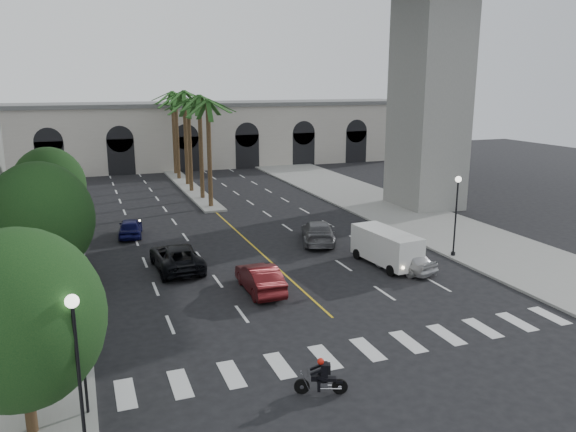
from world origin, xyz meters
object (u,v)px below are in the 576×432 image
object	(u,v)px
traffic_signal_near	(82,349)
cargo_van	(387,246)
car_a	(404,260)
pedestrian_b	(63,328)
lamp_post_left_near	(78,364)
pedestrian_a	(78,327)
car_e	(130,227)
car_c	(176,257)
car_d	(318,232)
car_b	(260,278)
lamp_post_right	(456,209)
traffic_signal_far	(80,305)
motorcycle_rider	(323,378)
lamp_post_left_far	(74,211)

from	to	relation	value
traffic_signal_near	cargo_van	size ratio (longest dim) A/B	0.69
car_a	pedestrian_b	distance (m)	19.50
lamp_post_left_near	pedestrian_a	xyz separation A→B (m)	(-0.10, 7.78, -2.20)
car_e	cargo_van	world-z (taller)	cargo_van
car_c	car_d	world-z (taller)	same
car_b	lamp_post_right	bearing A→B (deg)	-173.91
lamp_post_right	pedestrian_b	xyz separation A→B (m)	(-23.46, -5.33, -2.10)
car_a	pedestrian_b	size ratio (longest dim) A/B	2.14
cargo_van	car_a	bearing A→B (deg)	-74.93
traffic_signal_far	cargo_van	world-z (taller)	traffic_signal_far
motorcycle_rider	car_c	bearing A→B (deg)	120.41
car_b	pedestrian_b	distance (m)	10.62
car_b	pedestrian_a	xyz separation A→B (m)	(-9.28, -3.85, 0.26)
traffic_signal_far	pedestrian_a	bearing A→B (deg)	98.90
lamp_post_right	car_a	bearing A→B (deg)	-165.00
lamp_post_right	pedestrian_a	bearing A→B (deg)	-167.15
car_b	car_e	xyz separation A→B (m)	(-5.52, 13.99, -0.07)
lamp_post_left_far	traffic_signal_near	xyz separation A→B (m)	(0.10, -18.50, -0.71)
car_b	motorcycle_rider	bearing A→B (deg)	84.83
lamp_post_left_far	traffic_signal_near	size ratio (longest dim) A/B	1.47
lamp_post_right	car_e	distance (m)	23.05
motorcycle_rider	car_b	bearing A→B (deg)	105.72
lamp_post_left_near	traffic_signal_near	bearing A→B (deg)	87.71
lamp_post_left_near	car_e	bearing A→B (deg)	81.85
pedestrian_a	car_a	bearing A→B (deg)	1.64
lamp_post_right	pedestrian_b	bearing A→B (deg)	-167.21
cargo_van	pedestrian_b	distance (m)	19.34
motorcycle_rider	car_b	xyz separation A→B (m)	(1.02, 10.64, 0.12)
lamp_post_left_near	traffic_signal_near	distance (m)	2.60
lamp_post_left_far	pedestrian_b	bearing A→B (deg)	-92.85
car_e	cargo_van	xyz separation A→B (m)	(14.22, -12.49, 0.53)
lamp_post_left_far	cargo_van	bearing A→B (deg)	-23.76
car_b	car_c	bearing A→B (deg)	-55.51
car_c	cargo_van	xyz separation A→B (m)	(12.31, -3.81, 0.44)
pedestrian_b	traffic_signal_far	bearing A→B (deg)	-24.69
traffic_signal_near	motorcycle_rider	bearing A→B (deg)	-10.69
lamp_post_left_near	traffic_signal_near	xyz separation A→B (m)	(0.10, 2.50, -0.71)
lamp_post_left_far	pedestrian_a	size ratio (longest dim) A/B	3.06
car_c	pedestrian_b	distance (m)	11.17
car_a	car_e	world-z (taller)	car_a
motorcycle_rider	car_d	xyz separation A→B (m)	(7.80, 18.31, 0.14)
car_c	pedestrian_a	world-z (taller)	pedestrian_a
car_d	lamp_post_right	bearing A→B (deg)	156.84
pedestrian_b	car_e	bearing A→B (deg)	108.67
car_c	car_e	world-z (taller)	car_c
car_c	motorcycle_rider	bearing A→B (deg)	97.13
cargo_van	lamp_post_left_near	bearing A→B (deg)	-149.26
traffic_signal_far	pedestrian_b	world-z (taller)	traffic_signal_far
lamp_post_left_far	pedestrian_b	xyz separation A→B (m)	(-0.66, -13.33, -2.10)
lamp_post_left_near	pedestrian_a	size ratio (longest dim) A/B	3.06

